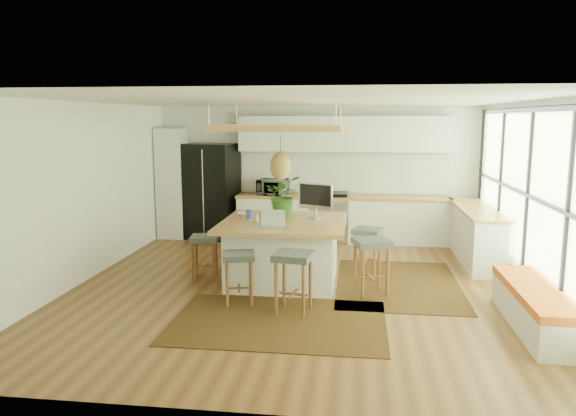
# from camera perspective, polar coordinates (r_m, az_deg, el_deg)

# --- Properties ---
(floor) EXTENTS (7.00, 7.00, 0.00)m
(floor) POSITION_cam_1_polar(r_m,az_deg,el_deg) (8.13, 0.96, -8.28)
(floor) COLOR brown
(floor) RESTS_ON ground
(ceiling) EXTENTS (7.00, 7.00, 0.00)m
(ceiling) POSITION_cam_1_polar(r_m,az_deg,el_deg) (7.75, 1.01, 11.12)
(ceiling) COLOR white
(ceiling) RESTS_ON ground
(wall_back) EXTENTS (6.50, 0.00, 6.50)m
(wall_back) POSITION_cam_1_polar(r_m,az_deg,el_deg) (11.29, 2.96, 3.68)
(wall_back) COLOR white
(wall_back) RESTS_ON ground
(wall_front) EXTENTS (6.50, 0.00, 6.50)m
(wall_front) POSITION_cam_1_polar(r_m,az_deg,el_deg) (4.43, -4.08, -5.18)
(wall_front) COLOR white
(wall_front) RESTS_ON ground
(wall_left) EXTENTS (0.00, 7.00, 7.00)m
(wall_left) POSITION_cam_1_polar(r_m,az_deg,el_deg) (8.80, -20.56, 1.50)
(wall_left) COLOR white
(wall_left) RESTS_ON ground
(wall_right) EXTENTS (0.00, 7.00, 7.00)m
(wall_right) POSITION_cam_1_polar(r_m,az_deg,el_deg) (8.14, 24.37, 0.67)
(wall_right) COLOR white
(wall_right) RESTS_ON ground
(window_wall) EXTENTS (0.10, 6.20, 2.60)m
(window_wall) POSITION_cam_1_polar(r_m,az_deg,el_deg) (8.12, 24.19, 1.02)
(window_wall) COLOR black
(window_wall) RESTS_ON wall_right
(pantry) EXTENTS (0.55, 0.60, 2.25)m
(pantry) POSITION_cam_1_polar(r_m,az_deg,el_deg) (11.60, -11.87, 2.53)
(pantry) COLOR silver
(pantry) RESTS_ON floor
(back_counter_base) EXTENTS (4.20, 0.60, 0.88)m
(back_counter_base) POSITION_cam_1_polar(r_m,az_deg,el_deg) (11.07, 5.64, -1.22)
(back_counter_base) COLOR silver
(back_counter_base) RESTS_ON floor
(back_counter_top) EXTENTS (4.24, 0.64, 0.05)m
(back_counter_top) POSITION_cam_1_polar(r_m,az_deg,el_deg) (10.99, 5.68, 1.13)
(back_counter_top) COLOR #A5743A
(back_counter_top) RESTS_ON back_counter_base
(backsplash) EXTENTS (4.20, 0.02, 0.80)m
(backsplash) POSITION_cam_1_polar(r_m,az_deg,el_deg) (11.24, 5.76, 3.62)
(backsplash) COLOR white
(backsplash) RESTS_ON wall_back
(upper_cabinets) EXTENTS (4.20, 0.34, 0.70)m
(upper_cabinets) POSITION_cam_1_polar(r_m,az_deg,el_deg) (11.03, 5.80, 7.68)
(upper_cabinets) COLOR silver
(upper_cabinets) RESTS_ON wall_back
(range) EXTENTS (0.76, 0.62, 1.00)m
(range) POSITION_cam_1_polar(r_m,az_deg,el_deg) (11.07, 4.35, -0.89)
(range) COLOR #A5A5AA
(range) RESTS_ON floor
(right_counter_base) EXTENTS (0.60, 2.50, 0.88)m
(right_counter_base) POSITION_cam_1_polar(r_m,az_deg,el_deg) (10.12, 19.03, -2.69)
(right_counter_base) COLOR silver
(right_counter_base) RESTS_ON floor
(right_counter_top) EXTENTS (0.64, 2.54, 0.05)m
(right_counter_top) POSITION_cam_1_polar(r_m,az_deg,el_deg) (10.04, 19.17, -0.12)
(right_counter_top) COLOR #A5743A
(right_counter_top) RESTS_ON right_counter_base
(window_bench) EXTENTS (0.52, 2.00, 0.50)m
(window_bench) POSITION_cam_1_polar(r_m,az_deg,el_deg) (7.18, 24.24, -9.44)
(window_bench) COLOR silver
(window_bench) RESTS_ON floor
(ceiling_panel) EXTENTS (1.86, 1.86, 0.80)m
(ceiling_panel) POSITION_cam_1_polar(r_m,az_deg,el_deg) (8.19, -0.79, 6.47)
(ceiling_panel) COLOR #A5743A
(ceiling_panel) RESTS_ON ceiling
(rug_near) EXTENTS (2.60, 1.80, 0.01)m
(rug_near) POSITION_cam_1_polar(r_m,az_deg,el_deg) (6.83, -1.00, -11.73)
(rug_near) COLOR black
(rug_near) RESTS_ON floor
(rug_right) EXTENTS (1.80, 2.60, 0.01)m
(rug_right) POSITION_cam_1_polar(r_m,az_deg,el_deg) (8.46, 11.33, -7.72)
(rug_right) COLOR black
(rug_right) RESTS_ON floor
(fridge) EXTENTS (1.10, 0.93, 1.95)m
(fridge) POSITION_cam_1_polar(r_m,az_deg,el_deg) (11.38, -7.89, 1.50)
(fridge) COLOR black
(fridge) RESTS_ON floor
(island) EXTENTS (1.85, 1.85, 0.93)m
(island) POSITION_cam_1_polar(r_m,az_deg,el_deg) (8.34, -0.44, -4.49)
(island) COLOR #A5743A
(island) RESTS_ON floor
(stool_near_left) EXTENTS (0.50, 0.50, 0.70)m
(stool_near_left) POSITION_cam_1_polar(r_m,az_deg,el_deg) (7.39, -5.12, -7.25)
(stool_near_left) COLOR #3D4344
(stool_near_left) RESTS_ON floor
(stool_near_right) EXTENTS (0.53, 0.53, 0.79)m
(stool_near_right) POSITION_cam_1_polar(r_m,az_deg,el_deg) (7.04, 0.57, -8.06)
(stool_near_right) COLOR #3D4344
(stool_near_right) RESTS_ON floor
(stool_right_front) EXTENTS (0.59, 0.59, 0.79)m
(stool_right_front) POSITION_cam_1_polar(r_m,az_deg,el_deg) (7.82, 8.63, -6.38)
(stool_right_front) COLOR #3D4344
(stool_right_front) RESTS_ON floor
(stool_right_back) EXTENTS (0.54, 0.54, 0.73)m
(stool_right_back) POSITION_cam_1_polar(r_m,az_deg,el_deg) (8.87, 8.25, -4.48)
(stool_right_back) COLOR #3D4344
(stool_right_back) RESTS_ON floor
(stool_left_side) EXTENTS (0.45, 0.45, 0.69)m
(stool_left_side) POSITION_cam_1_polar(r_m,az_deg,el_deg) (8.52, -8.64, -5.08)
(stool_left_side) COLOR #3D4344
(stool_left_side) RESTS_ON floor
(laptop) EXTENTS (0.39, 0.41, 0.26)m
(laptop) POSITION_cam_1_polar(r_m,az_deg,el_deg) (7.71, -1.56, -1.19)
(laptop) COLOR #A5A5AA
(laptop) RESTS_ON island
(monitor) EXTENTS (0.63, 0.44, 0.55)m
(monitor) POSITION_cam_1_polar(r_m,az_deg,el_deg) (8.46, 2.88, 0.70)
(monitor) COLOR #A5A5AA
(monitor) RESTS_ON island
(microwave) EXTENTS (0.64, 0.46, 0.39)m
(microwave) POSITION_cam_1_polar(r_m,az_deg,el_deg) (11.04, -1.62, 2.36)
(microwave) COLOR #A5A5AA
(microwave) RESTS_ON back_counter_top
(island_plant) EXTENTS (0.70, 0.75, 0.50)m
(island_plant) POSITION_cam_1_polar(r_m,az_deg,el_deg) (8.72, -0.43, 0.90)
(island_plant) COLOR #1E4C19
(island_plant) RESTS_ON island
(island_bowl) EXTENTS (0.26, 0.26, 0.06)m
(island_bowl) POSITION_cam_1_polar(r_m,az_deg,el_deg) (8.69, -4.58, -0.64)
(island_bowl) COLOR white
(island_bowl) RESTS_ON island
(island_bottle_0) EXTENTS (0.07, 0.07, 0.19)m
(island_bottle_0) POSITION_cam_1_polar(r_m,az_deg,el_deg) (8.42, -4.06, -0.50)
(island_bottle_0) COLOR #2E3CBB
(island_bottle_0) RESTS_ON island
(island_bottle_1) EXTENTS (0.07, 0.07, 0.19)m
(island_bottle_1) POSITION_cam_1_polar(r_m,az_deg,el_deg) (8.15, -3.37, -0.82)
(island_bottle_1) COLOR silver
(island_bottle_1) RESTS_ON island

